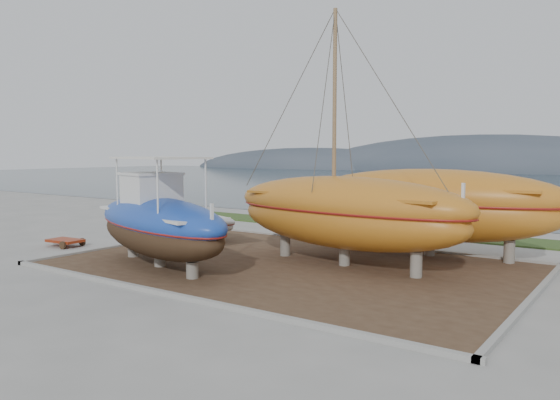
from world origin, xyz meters
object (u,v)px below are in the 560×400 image
Objects in this scene: white_dinghy at (194,227)px; orange_bare_hull at (430,214)px; blue_caique at (159,212)px; red_trailer at (65,243)px; orange_sailboat at (346,138)px.

orange_bare_hull reaches higher than white_dinghy.
white_dinghy is at bearing 138.54° from blue_caique.
blue_caique is 3.60× the size of red_trailer.
white_dinghy is 0.41× the size of orange_sailboat.
red_trailer is (-13.45, -3.63, -4.97)m from orange_sailboat.
blue_caique is 11.60m from orange_bare_hull.
orange_sailboat is at bearing 53.16° from blue_caique.
blue_caique is 7.93m from orange_sailboat.
orange_bare_hull is at bearing 69.26° from orange_sailboat.
white_dinghy reaches higher than red_trailer.
blue_caique is at bearing -11.15° from red_trailer.
blue_caique is 6.75m from white_dinghy.
red_trailer is at bearing -159.14° from orange_bare_hull.
orange_sailboat is 5.54m from orange_bare_hull.
orange_sailboat is at bearing -26.00° from white_dinghy.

